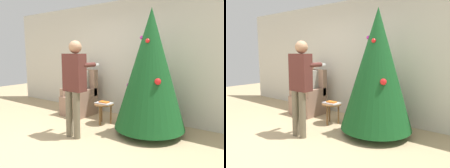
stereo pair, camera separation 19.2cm
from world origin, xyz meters
The scene contains 9 objects.
ground_plane centered at (0.00, 0.00, 0.00)m, with size 14.00×14.00×0.00m, color tan.
wall_back centered at (0.00, 2.23, 1.35)m, with size 8.00×0.06×2.70m.
christmas_tree centered at (1.01, 1.42, 1.20)m, with size 1.29×1.29×2.28m.
armchair centered at (-0.96, 1.65, 0.37)m, with size 0.66×0.67×1.09m.
person_seated centered at (-0.96, 1.62, 0.71)m, with size 0.36×0.46×1.28m.
person_standing centered at (-0.01, 0.52, 1.02)m, with size 0.42×0.57×1.71m.
side_stool centered at (-0.03, 1.39, 0.37)m, with size 0.41×0.41×0.44m.
laptop centered at (-0.03, 1.39, 0.45)m, with size 0.35×0.23×0.02m.
book centered at (-0.03, 1.39, 0.47)m, with size 0.21×0.12×0.02m.
Camera 2 is at (2.87, -2.06, 1.49)m, focal length 35.00 mm.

